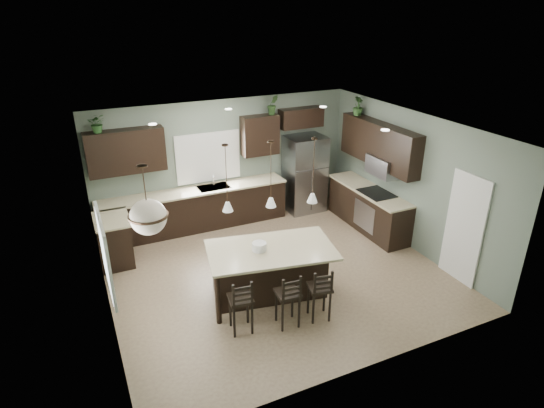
{
  "coord_description": "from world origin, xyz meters",
  "views": [
    {
      "loc": [
        -3.16,
        -6.67,
        4.71
      ],
      "look_at": [
        0.1,
        0.4,
        1.25
      ],
      "focal_mm": 30.0,
      "sensor_mm": 36.0,
      "label": 1
    }
  ],
  "objects": [
    {
      "name": "ground",
      "position": [
        0.0,
        0.0,
        0.0
      ],
      "size": [
        6.0,
        6.0,
        0.0
      ],
      "primitive_type": "plane",
      "color": "#9E8466",
      "rests_on": "ground"
    },
    {
      "name": "pantry_door",
      "position": [
        2.98,
        -1.55,
        1.02
      ],
      "size": [
        0.04,
        0.82,
        2.04
      ],
      "primitive_type": "cube",
      "color": "white",
      "rests_on": "ground"
    },
    {
      "name": "window_back",
      "position": [
        -0.4,
        2.73,
        1.55
      ],
      "size": [
        1.35,
        0.02,
        1.0
      ],
      "primitive_type": "cube",
      "color": "white",
      "rests_on": "room_shell"
    },
    {
      "name": "window_left",
      "position": [
        -2.98,
        -0.8,
        1.55
      ],
      "size": [
        0.02,
        1.1,
        1.0
      ],
      "primitive_type": "cube",
      "color": "white",
      "rests_on": "room_shell"
    },
    {
      "name": "left_return_cabs",
      "position": [
        -2.7,
        1.7,
        0.45
      ],
      "size": [
        0.6,
        0.9,
        0.9
      ],
      "primitive_type": "cube",
      "color": "black",
      "rests_on": "ground"
    },
    {
      "name": "left_return_countertop",
      "position": [
        -2.68,
        1.7,
        0.92
      ],
      "size": [
        0.66,
        0.96,
        0.04
      ],
      "primitive_type": "cube",
      "color": "beige",
      "rests_on": "left_return_cabs"
    },
    {
      "name": "back_lower_cabs",
      "position": [
        -0.85,
        2.45,
        0.45
      ],
      "size": [
        4.2,
        0.6,
        0.9
      ],
      "primitive_type": "cube",
      "color": "black",
      "rests_on": "ground"
    },
    {
      "name": "back_countertop",
      "position": [
        -0.85,
        2.43,
        0.92
      ],
      "size": [
        4.2,
        0.66,
        0.04
      ],
      "primitive_type": "cube",
      "color": "beige",
      "rests_on": "back_lower_cabs"
    },
    {
      "name": "sink_inset",
      "position": [
        -0.4,
        2.43,
        0.94
      ],
      "size": [
        0.7,
        0.45,
        0.01
      ],
      "primitive_type": "cube",
      "color": "gray",
      "rests_on": "back_countertop"
    },
    {
      "name": "faucet",
      "position": [
        -0.4,
        2.4,
        1.08
      ],
      "size": [
        0.02,
        0.02,
        0.28
      ],
      "primitive_type": "cylinder",
      "color": "silver",
      "rests_on": "back_countertop"
    },
    {
      "name": "back_upper_left",
      "position": [
        -2.15,
        2.58,
        1.95
      ],
      "size": [
        1.55,
        0.34,
        0.9
      ],
      "primitive_type": "cube",
      "color": "black",
      "rests_on": "room_shell"
    },
    {
      "name": "back_upper_right",
      "position": [
        0.8,
        2.58,
        1.95
      ],
      "size": [
        0.85,
        0.34,
        0.9
      ],
      "primitive_type": "cube",
      "color": "black",
      "rests_on": "room_shell"
    },
    {
      "name": "fridge_header",
      "position": [
        1.85,
        2.58,
        2.25
      ],
      "size": [
        1.05,
        0.34,
        0.45
      ],
      "primitive_type": "cube",
      "color": "black",
      "rests_on": "room_shell"
    },
    {
      "name": "right_lower_cabs",
      "position": [
        2.7,
        0.87,
        0.45
      ],
      "size": [
        0.6,
        2.35,
        0.9
      ],
      "primitive_type": "cube",
      "color": "black",
      "rests_on": "ground"
    },
    {
      "name": "right_countertop",
      "position": [
        2.68,
        0.87,
        0.92
      ],
      "size": [
        0.66,
        2.35,
        0.04
      ],
      "primitive_type": "cube",
      "color": "beige",
      "rests_on": "right_lower_cabs"
    },
    {
      "name": "cooktop",
      "position": [
        2.68,
        0.6,
        0.94
      ],
      "size": [
        0.58,
        0.75,
        0.02
      ],
      "primitive_type": "cube",
      "color": "black",
      "rests_on": "right_countertop"
    },
    {
      "name": "wall_oven_front",
      "position": [
        2.4,
        0.6,
        0.45
      ],
      "size": [
        0.01,
        0.72,
        0.6
      ],
      "primitive_type": "cube",
      "color": "gray",
      "rests_on": "right_lower_cabs"
    },
    {
      "name": "right_upper_cabs",
      "position": [
        2.83,
        0.87,
        1.95
      ],
      "size": [
        0.34,
        2.35,
        0.9
      ],
      "primitive_type": "cube",
      "color": "black",
      "rests_on": "room_shell"
    },
    {
      "name": "microwave",
      "position": [
        2.78,
        0.6,
        1.55
      ],
      "size": [
        0.4,
        0.75,
        0.4
      ],
      "primitive_type": "cube",
      "color": "gray",
      "rests_on": "right_upper_cabs"
    },
    {
      "name": "refrigerator",
      "position": [
        1.87,
        2.36,
        0.93
      ],
      "size": [
        0.9,
        0.74,
        1.85
      ],
      "primitive_type": "cube",
      "color": "gray",
      "rests_on": "ground"
    },
    {
      "name": "kitchen_island",
      "position": [
        -0.39,
        -0.61,
        0.46
      ],
      "size": [
        2.31,
        1.57,
        0.92
      ],
      "primitive_type": "cube",
      "rotation": [
        0.0,
        0.0,
        -0.18
      ],
      "color": "black",
      "rests_on": "ground"
    },
    {
      "name": "serving_dish",
      "position": [
        -0.58,
        -0.58,
        0.99
      ],
      "size": [
        0.24,
        0.24,
        0.14
      ],
      "primitive_type": "cylinder",
      "color": "silver",
      "rests_on": "kitchen_island"
    },
    {
      "name": "bar_stool_left",
      "position": [
        -1.2,
        -1.27,
        0.48
      ],
      "size": [
        0.4,
        0.4,
        0.97
      ],
      "primitive_type": "cube",
      "rotation": [
        0.0,
        0.0,
        -0.13
      ],
      "color": "black",
      "rests_on": "ground"
    },
    {
      "name": "bar_stool_center",
      "position": [
        -0.48,
        -1.44,
        0.48
      ],
      "size": [
        0.38,
        0.38,
        0.96
      ],
      "primitive_type": "cube",
      "rotation": [
        0.0,
        0.0,
        -0.08
      ],
      "color": "black",
      "rests_on": "ground"
    },
    {
      "name": "bar_stool_right",
      "position": [
        0.06,
        -1.5,
        0.48
      ],
      "size": [
        0.42,
        0.42,
        0.96
      ],
      "primitive_type": "cube",
      "rotation": [
        0.0,
        0.0,
        -0.21
      ],
      "color": "black",
      "rests_on": "ground"
    },
    {
      "name": "pendant_left",
      "position": [
        -1.07,
        -0.48,
        2.25
      ],
      "size": [
        0.17,
        0.17,
        1.1
      ],
      "primitive_type": null,
      "color": "white",
      "rests_on": "room_shell"
    },
    {
      "name": "pendant_center",
      "position": [
        -0.39,
        -0.61,
        2.25
      ],
      "size": [
        0.17,
        0.17,
        1.1
      ],
      "primitive_type": null,
      "color": "white",
      "rests_on": "room_shell"
    },
    {
      "name": "pendant_right",
      "position": [
        0.3,
        -0.74,
        2.25
      ],
      "size": [
        0.17,
        0.17,
        1.1
      ],
      "primitive_type": null,
      "color": "white",
      "rests_on": "room_shell"
    },
    {
      "name": "chandelier",
      "position": [
        -2.36,
        -0.93,
        2.3
      ],
      "size": [
        0.54,
        0.54,
        1.0
      ],
      "primitive_type": null,
      "color": "beige",
      "rests_on": "room_shell"
    },
    {
      "name": "plant_back_left",
      "position": [
        -2.61,
        2.55,
        2.58
      ],
      "size": [
        0.37,
        0.33,
        0.37
      ],
      "primitive_type": "imported",
      "rotation": [
        0.0,
        0.0,
        -0.13
      ],
      "color": "#265023",
      "rests_on": "back_upper_left"
    },
    {
      "name": "plant_back_right",
      "position": [
        1.11,
        2.55,
        2.62
      ],
      "size": [
        0.27,
        0.23,
        0.45
      ],
      "primitive_type": "imported",
      "rotation": [
        0.0,
        0.0,
        -0.12
      ],
      "color": "#2A4B21",
      "rests_on": "back_upper_right"
    },
    {
      "name": "plant_right_wall",
      "position": [
        2.8,
        1.69,
        2.61
      ],
      "size": [
        0.29,
        0.29,
        0.41
      ],
      "primitive_type": "imported",
      "rotation": [
        0.0,
        0.0,
        0.33
      ],
      "color": "#294D21",
      "rests_on": "right_upper_cabs"
    },
    {
      "name": "room_shell",
      "position": [
        0.0,
        0.0,
        1.7
      ],
      "size": [
        6.0,
        6.0,
        6.0
      ],
      "color": "slate",
      "rests_on": "ground"
    }
  ]
}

